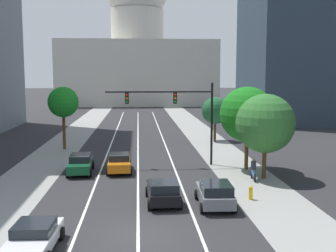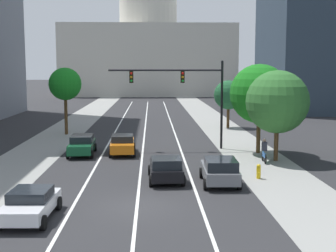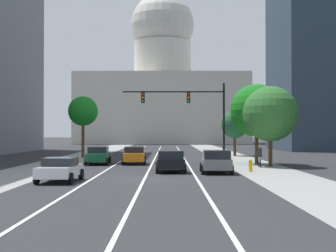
{
  "view_description": "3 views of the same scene",
  "coord_description": "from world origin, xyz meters",
  "px_view_note": "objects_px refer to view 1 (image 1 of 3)",
  "views": [
    {
      "loc": [
        0.06,
        -20.24,
        7.98
      ],
      "look_at": [
        2.03,
        7.26,
        4.61
      ],
      "focal_mm": 44.67,
      "sensor_mm": 36.0,
      "label": 1
    },
    {
      "loc": [
        0.73,
        -22.02,
        6.74
      ],
      "look_at": [
        1.88,
        10.22,
        2.67
      ],
      "focal_mm": 49.6,
      "sensor_mm": 36.0,
      "label": 2
    },
    {
      "loc": [
        1.4,
        -29.98,
        2.79
      ],
      "look_at": [
        1.47,
        19.94,
        3.42
      ],
      "focal_mm": 53.61,
      "sensor_mm": 36.0,
      "label": 3
    }
  ],
  "objects_px": {
    "traffic_signal_mast": "(179,108)",
    "car_gray": "(215,193)",
    "cyclist": "(253,170)",
    "street_tree_near_right": "(247,114)",
    "fire_hydrant": "(251,193)",
    "capitol_building": "(138,56)",
    "car_black": "(163,191)",
    "car_orange": "(119,162)",
    "street_tree_far_right": "(215,111)",
    "car_green": "(81,163)",
    "street_tree_mid_right": "(265,123)",
    "street_tree_mid_left": "(63,102)",
    "car_white": "(34,237)"
  },
  "relations": [
    {
      "from": "fire_hydrant",
      "to": "cyclist",
      "type": "relative_size",
      "value": 0.53
    },
    {
      "from": "capitol_building",
      "to": "car_black",
      "type": "xyz_separation_m",
      "value": [
        1.57,
        -91.36,
        -12.52
      ]
    },
    {
      "from": "traffic_signal_mast",
      "to": "car_green",
      "type": "bearing_deg",
      "value": -164.18
    },
    {
      "from": "car_orange",
      "to": "street_tree_near_right",
      "type": "bearing_deg",
      "value": -92.21
    },
    {
      "from": "car_orange",
      "to": "street_tree_near_right",
      "type": "xyz_separation_m",
      "value": [
        10.74,
        0.05,
        3.92
      ]
    },
    {
      "from": "street_tree_far_right",
      "to": "street_tree_mid_left",
      "type": "distance_m",
      "value": 17.94
    },
    {
      "from": "car_black",
      "to": "street_tree_near_right",
      "type": "height_order",
      "value": "street_tree_near_right"
    },
    {
      "from": "capitol_building",
      "to": "car_green",
      "type": "xyz_separation_m",
      "value": [
        -4.69,
        -82.7,
        -12.5
      ]
    },
    {
      "from": "capitol_building",
      "to": "street_tree_mid_right",
      "type": "distance_m",
      "value": 86.58
    },
    {
      "from": "car_orange",
      "to": "street_tree_far_right",
      "type": "bearing_deg",
      "value": -37.4
    },
    {
      "from": "fire_hydrant",
      "to": "street_tree_far_right",
      "type": "xyz_separation_m",
      "value": [
        2.1,
        24.15,
        3.23
      ]
    },
    {
      "from": "car_green",
      "to": "street_tree_far_right",
      "type": "xyz_separation_m",
      "value": [
        14.03,
        15.87,
        2.89
      ]
    },
    {
      "from": "cyclist",
      "to": "street_tree_near_right",
      "type": "xyz_separation_m",
      "value": [
        0.43,
        3.75,
        3.85
      ]
    },
    {
      "from": "traffic_signal_mast",
      "to": "street_tree_near_right",
      "type": "bearing_deg",
      "value": -20.32
    },
    {
      "from": "car_green",
      "to": "street_tree_near_right",
      "type": "bearing_deg",
      "value": -91.04
    },
    {
      "from": "car_gray",
      "to": "street_tree_near_right",
      "type": "height_order",
      "value": "street_tree_near_right"
    },
    {
      "from": "street_tree_mid_right",
      "to": "capitol_building",
      "type": "bearing_deg",
      "value": 96.51
    },
    {
      "from": "car_orange",
      "to": "street_tree_mid_left",
      "type": "bearing_deg",
      "value": 27.62
    },
    {
      "from": "car_white",
      "to": "car_black",
      "type": "relative_size",
      "value": 0.98
    },
    {
      "from": "car_green",
      "to": "street_tree_mid_left",
      "type": "relative_size",
      "value": 0.67
    },
    {
      "from": "traffic_signal_mast",
      "to": "street_tree_mid_right",
      "type": "bearing_deg",
      "value": -40.36
    },
    {
      "from": "car_white",
      "to": "car_black",
      "type": "xyz_separation_m",
      "value": [
        6.25,
        6.8,
        0.06
      ]
    },
    {
      "from": "car_orange",
      "to": "street_tree_far_right",
      "type": "xyz_separation_m",
      "value": [
        10.9,
        15.63,
        2.91
      ]
    },
    {
      "from": "fire_hydrant",
      "to": "street_tree_mid_right",
      "type": "relative_size",
      "value": 0.14
    },
    {
      "from": "car_gray",
      "to": "street_tree_mid_right",
      "type": "distance_m",
      "value": 9.07
    },
    {
      "from": "car_black",
      "to": "cyclist",
      "type": "height_order",
      "value": "cyclist"
    },
    {
      "from": "capitol_building",
      "to": "car_gray",
      "type": "bearing_deg",
      "value": -87.09
    },
    {
      "from": "car_white",
      "to": "cyclist",
      "type": "height_order",
      "value": "cyclist"
    },
    {
      "from": "street_tree_mid_right",
      "to": "street_tree_far_right",
      "type": "relative_size",
      "value": 1.23
    },
    {
      "from": "traffic_signal_mast",
      "to": "car_gray",
      "type": "bearing_deg",
      "value": -84.93
    },
    {
      "from": "traffic_signal_mast",
      "to": "cyclist",
      "type": "height_order",
      "value": "traffic_signal_mast"
    },
    {
      "from": "street_tree_near_right",
      "to": "cyclist",
      "type": "bearing_deg",
      "value": -96.55
    },
    {
      "from": "fire_hydrant",
      "to": "street_tree_far_right",
      "type": "height_order",
      "value": "street_tree_far_right"
    },
    {
      "from": "car_orange",
      "to": "car_black",
      "type": "relative_size",
      "value": 1.03
    },
    {
      "from": "car_green",
      "to": "car_black",
      "type": "xyz_separation_m",
      "value": [
        6.25,
        -8.66,
        -0.02
      ]
    },
    {
      "from": "street_tree_near_right",
      "to": "street_tree_far_right",
      "type": "bearing_deg",
      "value": 89.41
    },
    {
      "from": "street_tree_near_right",
      "to": "car_green",
      "type": "bearing_deg",
      "value": -178.77
    },
    {
      "from": "car_black",
      "to": "street_tree_mid_left",
      "type": "bearing_deg",
      "value": 24.05
    },
    {
      "from": "traffic_signal_mast",
      "to": "fire_hydrant",
      "type": "relative_size",
      "value": 10.35
    },
    {
      "from": "street_tree_mid_right",
      "to": "street_tree_mid_left",
      "type": "distance_m",
      "value": 22.61
    },
    {
      "from": "capitol_building",
      "to": "car_orange",
      "type": "relative_size",
      "value": 9.35
    },
    {
      "from": "traffic_signal_mast",
      "to": "capitol_building",
      "type": "bearing_deg",
      "value": 92.58
    },
    {
      "from": "capitol_building",
      "to": "fire_hydrant",
      "type": "xyz_separation_m",
      "value": [
        7.24,
        -90.98,
        -12.84
      ]
    },
    {
      "from": "car_green",
      "to": "cyclist",
      "type": "relative_size",
      "value": 2.64
    },
    {
      "from": "street_tree_mid_left",
      "to": "street_tree_far_right",
      "type": "bearing_deg",
      "value": 15.09
    },
    {
      "from": "car_gray",
      "to": "street_tree_near_right",
      "type": "distance_m",
      "value": 11.48
    },
    {
      "from": "capitol_building",
      "to": "street_tree_far_right",
      "type": "xyz_separation_m",
      "value": [
        9.34,
        -66.83,
        -9.61
      ]
    },
    {
      "from": "car_black",
      "to": "street_tree_mid_left",
      "type": "relative_size",
      "value": 0.64
    },
    {
      "from": "cyclist",
      "to": "street_tree_far_right",
      "type": "height_order",
      "value": "street_tree_far_right"
    },
    {
      "from": "car_gray",
      "to": "fire_hydrant",
      "type": "bearing_deg",
      "value": -62.51
    }
  ]
}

